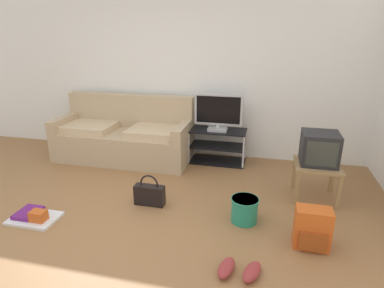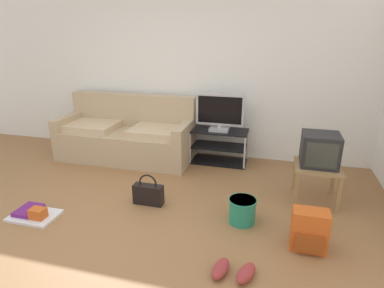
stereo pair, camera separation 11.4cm
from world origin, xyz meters
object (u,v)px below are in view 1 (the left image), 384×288
flat_tv (218,113)px  tv_stand (218,146)px  sneakers_pair (239,270)px  backpack (312,228)px  handbag (150,194)px  floor_tray (34,216)px  side_table (317,169)px  couch (125,136)px  crt_tv (319,148)px  cleaning_bucket (245,209)px

flat_tv → tv_stand: bearing=90.0°
flat_tv → sneakers_pair: flat_tv is taller
backpack → tv_stand: bearing=105.0°
handbag → floor_tray: bearing=-151.7°
side_table → flat_tv: bearing=147.2°
backpack → couch: bearing=129.7°
side_table → crt_tv: bearing=90.0°
flat_tv → sneakers_pair: 2.54m
couch → cleaning_bucket: bearing=-35.5°
side_table → couch: bearing=165.5°
handbag → backpack: bearing=-12.5°
handbag → couch: bearing=123.9°
flat_tv → cleaning_bucket: flat_tv is taller
backpack → sneakers_pair: bearing=-156.8°
crt_tv → cleaning_bucket: bearing=-137.2°
couch → handbag: couch is taller
flat_tv → side_table: bearing=-32.8°
backpack → sneakers_pair: (-0.62, -0.53, -0.15)m
side_table → sneakers_pair: (-0.75, -1.52, -0.33)m
side_table → floor_tray: 3.23m
sneakers_pair → cleaning_bucket: bearing=91.6°
side_table → floor_tray: bearing=-158.1°
crt_tv → floor_tray: size_ratio=0.82×
couch → flat_tv: bearing=5.4°
crt_tv → sneakers_pair: 1.81m
backpack → cleaning_bucket: backpack is taller
side_table → floor_tray: side_table is taller
floor_tray → tv_stand: bearing=51.2°
couch → cleaning_bucket: size_ratio=7.07×
handbag → side_table: bearing=17.9°
couch → tv_stand: bearing=6.3°
crt_tv → handbag: bearing=-161.7°
backpack → handbag: bearing=150.2°
couch → crt_tv: size_ratio=5.06×
tv_stand → floor_tray: bearing=-128.8°
couch → sneakers_pair: bearing=-48.0°
crt_tv → floor_tray: 3.27m
tv_stand → handbag: bearing=-110.8°
side_table → crt_tv: crt_tv is taller
flat_tv → sneakers_pair: (0.56, -2.37, -0.74)m
tv_stand → backpack: tv_stand is taller
flat_tv → sneakers_pair: size_ratio=1.78×
crt_tv → handbag: crt_tv is taller
side_table → handbag: 1.99m
floor_tray → backpack: bearing=4.1°
backpack → floor_tray: 2.85m
flat_tv → handbag: (-0.56, -1.45, -0.65)m
couch → flat_tv: (1.45, 0.14, 0.43)m
tv_stand → side_table: 1.58m
crt_tv → sneakers_pair: crt_tv is taller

